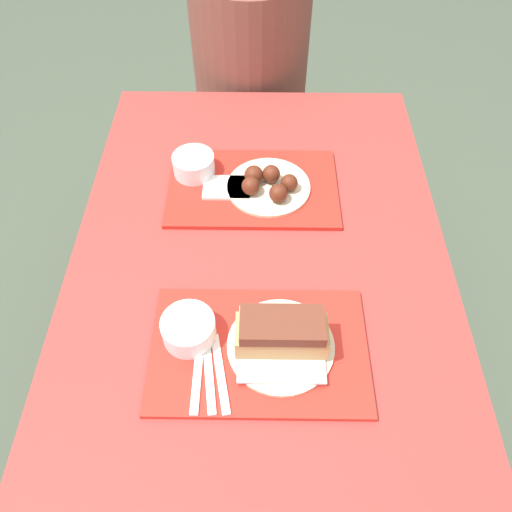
{
  "coord_description": "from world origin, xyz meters",
  "views": [
    {
      "loc": [
        -0.0,
        -0.68,
        1.65
      ],
      "look_at": [
        -0.01,
        0.01,
        0.77
      ],
      "focal_mm": 35.0,
      "sensor_mm": 36.0,
      "label": 1
    }
  ],
  "objects_px": {
    "bowl_coleslaw_near": "(190,328)",
    "person_seated_across": "(251,50)",
    "bowl_coleslaw_far": "(194,164)",
    "wings_plate_far": "(269,184)",
    "brisket_sandwich_plate": "(283,337)",
    "tray_near": "(259,350)",
    "tray_far": "(254,188)"
  },
  "relations": [
    {
      "from": "wings_plate_far",
      "to": "tray_far",
      "type": "bearing_deg",
      "value": 161.7
    },
    {
      "from": "tray_near",
      "to": "bowl_coleslaw_near",
      "type": "relative_size",
      "value": 4.02
    },
    {
      "from": "bowl_coleslaw_far",
      "to": "wings_plate_far",
      "type": "xyz_separation_m",
      "value": [
        0.19,
        -0.06,
        -0.01
      ]
    },
    {
      "from": "tray_near",
      "to": "bowl_coleslaw_near",
      "type": "bearing_deg",
      "value": 169.28
    },
    {
      "from": "wings_plate_far",
      "to": "brisket_sandwich_plate",
      "type": "bearing_deg",
      "value": -86.83
    },
    {
      "from": "tray_near",
      "to": "tray_far",
      "type": "distance_m",
      "value": 0.47
    },
    {
      "from": "tray_far",
      "to": "brisket_sandwich_plate",
      "type": "distance_m",
      "value": 0.47
    },
    {
      "from": "bowl_coleslaw_near",
      "to": "person_seated_across",
      "type": "distance_m",
      "value": 1.11
    },
    {
      "from": "tray_near",
      "to": "bowl_coleslaw_near",
      "type": "height_order",
      "value": "bowl_coleslaw_near"
    },
    {
      "from": "brisket_sandwich_plate",
      "to": "wings_plate_far",
      "type": "xyz_separation_m",
      "value": [
        -0.03,
        0.45,
        -0.02
      ]
    },
    {
      "from": "tray_near",
      "to": "bowl_coleslaw_far",
      "type": "relative_size",
      "value": 4.02
    },
    {
      "from": "tray_near",
      "to": "tray_far",
      "type": "xyz_separation_m",
      "value": [
        -0.02,
        0.47,
        0.0
      ]
    },
    {
      "from": "person_seated_across",
      "to": "tray_near",
      "type": "bearing_deg",
      "value": -88.1
    },
    {
      "from": "tray_far",
      "to": "bowl_coleslaw_near",
      "type": "distance_m",
      "value": 0.46
    },
    {
      "from": "brisket_sandwich_plate",
      "to": "bowl_coleslaw_far",
      "type": "distance_m",
      "value": 0.56
    },
    {
      "from": "tray_far",
      "to": "bowl_coleslaw_near",
      "type": "bearing_deg",
      "value": -105.35
    },
    {
      "from": "bowl_coleslaw_near",
      "to": "person_seated_across",
      "type": "bearing_deg",
      "value": 84.69
    },
    {
      "from": "tray_near",
      "to": "person_seated_across",
      "type": "height_order",
      "value": "person_seated_across"
    },
    {
      "from": "wings_plate_far",
      "to": "bowl_coleslaw_far",
      "type": "bearing_deg",
      "value": 162.17
    },
    {
      "from": "bowl_coleslaw_far",
      "to": "person_seated_across",
      "type": "bearing_deg",
      "value": 77.33
    },
    {
      "from": "person_seated_across",
      "to": "brisket_sandwich_plate",
      "type": "bearing_deg",
      "value": -85.77
    },
    {
      "from": "tray_near",
      "to": "person_seated_across",
      "type": "distance_m",
      "value": 1.13
    },
    {
      "from": "tray_far",
      "to": "brisket_sandwich_plate",
      "type": "height_order",
      "value": "brisket_sandwich_plate"
    },
    {
      "from": "tray_far",
      "to": "bowl_coleslaw_near",
      "type": "relative_size",
      "value": 4.02
    },
    {
      "from": "tray_far",
      "to": "wings_plate_far",
      "type": "distance_m",
      "value": 0.05
    },
    {
      "from": "tray_far",
      "to": "person_seated_across",
      "type": "xyz_separation_m",
      "value": [
        -0.02,
        0.66,
        0.01
      ]
    },
    {
      "from": "tray_far",
      "to": "bowl_coleslaw_far",
      "type": "bearing_deg",
      "value": 162.28
    },
    {
      "from": "tray_near",
      "to": "bowl_coleslaw_far",
      "type": "bearing_deg",
      "value": 108.53
    },
    {
      "from": "tray_near",
      "to": "bowl_coleslaw_far",
      "type": "xyz_separation_m",
      "value": [
        -0.17,
        0.52,
        0.04
      ]
    },
    {
      "from": "bowl_coleslaw_near",
      "to": "bowl_coleslaw_far",
      "type": "distance_m",
      "value": 0.49
    },
    {
      "from": "bowl_coleslaw_near",
      "to": "wings_plate_far",
      "type": "xyz_separation_m",
      "value": [
        0.16,
        0.43,
        -0.01
      ]
    },
    {
      "from": "tray_far",
      "to": "wings_plate_far",
      "type": "bearing_deg",
      "value": -18.3
    }
  ]
}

